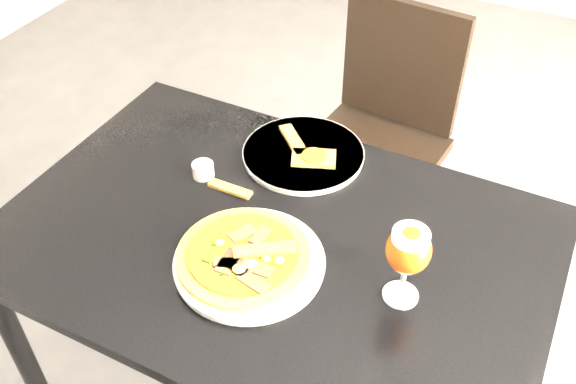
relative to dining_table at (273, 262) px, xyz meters
The scene contains 9 objects.
dining_table is the anchor object (origin of this frame).
chair_far 0.80m from the dining_table, 90.34° to the left, with size 0.47×0.47×0.91m.
plate_main 0.14m from the dining_table, 91.80° to the right, with size 0.31×0.31×0.02m, color silver.
pizza 0.15m from the dining_table, 99.38° to the right, with size 0.28×0.28×0.03m.
plate_second 0.30m from the dining_table, 100.83° to the left, with size 0.30×0.30×0.02m, color silver.
crust_scraps 0.30m from the dining_table, 98.64° to the left, with size 0.19×0.15×0.02m.
loose_crust 0.20m from the dining_table, 150.32° to the left, with size 0.11×0.03×0.01m, color olive.
sauce_cup 0.29m from the dining_table, 155.79° to the left, with size 0.05×0.05×0.04m.
beer_glass 0.38m from the dining_table, ahead, with size 0.09×0.09×0.18m.
Camera 1 is at (0.37, -0.90, 1.76)m, focal length 40.00 mm.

